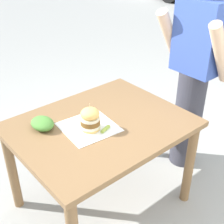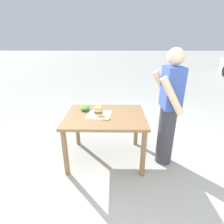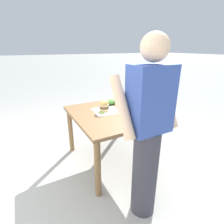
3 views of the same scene
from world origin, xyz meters
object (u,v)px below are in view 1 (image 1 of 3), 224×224
sandwich (90,119)px  side_salad (42,123)px  patio_table (101,136)px  diner_across_table (194,73)px  pickle_spear (105,129)px

sandwich → side_salad: bearing=-133.4°
patio_table → sandwich: (0.02, -0.10, 0.19)m
patio_table → diner_across_table: bearing=85.2°
side_salad → diner_across_table: (0.28, 1.23, 0.10)m
pickle_spear → diner_across_table: size_ratio=0.05×
sandwich → pickle_spear: (0.08, 0.06, -0.06)m
patio_table → side_salad: 0.41m
patio_table → sandwich: sandwich is taller
patio_table → sandwich: 0.22m
pickle_spear → side_salad: bearing=-135.2°
pickle_spear → diner_across_table: bearing=91.0°
patio_table → pickle_spear: pickle_spear is taller
side_salad → patio_table: bearing=58.3°
sandwich → pickle_spear: sandwich is taller
sandwich → side_salad: (-0.22, -0.23, -0.05)m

